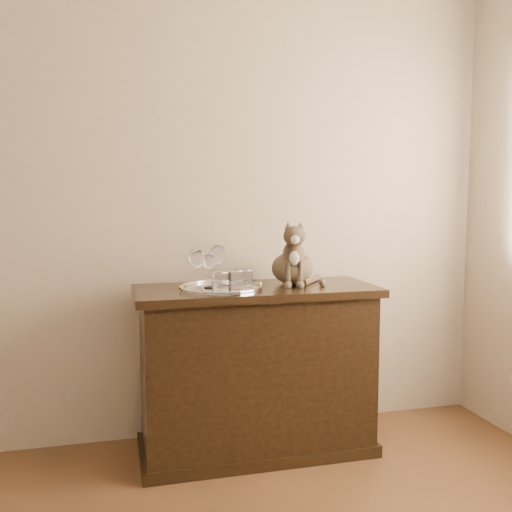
{
  "coord_description": "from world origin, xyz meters",
  "views": [
    {
      "loc": [
        -0.1,
        -0.77,
        1.3
      ],
      "look_at": [
        0.6,
        1.95,
        1.0
      ],
      "focal_mm": 40.0,
      "sensor_mm": 36.0,
      "label": 1
    }
  ],
  "objects_px": {
    "tumbler_b": "(220,281)",
    "cat": "(292,252)",
    "wine_glass_c": "(197,269)",
    "tumbler_c": "(246,278)",
    "tray": "(221,289)",
    "sideboard": "(256,370)",
    "wine_glass_d": "(209,270)",
    "wine_glass_b": "(218,265)",
    "tumbler_a": "(237,280)"
  },
  "relations": [
    {
      "from": "tray",
      "to": "wine_glass_d",
      "type": "relative_size",
      "value": 2.28
    },
    {
      "from": "tumbler_a",
      "to": "sideboard",
      "type": "bearing_deg",
      "value": 35.45
    },
    {
      "from": "tumbler_b",
      "to": "cat",
      "type": "relative_size",
      "value": 0.27
    },
    {
      "from": "tumbler_c",
      "to": "tumbler_b",
      "type": "bearing_deg",
      "value": -149.06
    },
    {
      "from": "tumbler_a",
      "to": "tumbler_c",
      "type": "height_order",
      "value": "tumbler_a"
    },
    {
      "from": "tray",
      "to": "tumbler_b",
      "type": "distance_m",
      "value": 0.1
    },
    {
      "from": "tumbler_a",
      "to": "tumbler_b",
      "type": "distance_m",
      "value": 0.09
    },
    {
      "from": "wine_glass_d",
      "to": "tumbler_b",
      "type": "height_order",
      "value": "wine_glass_d"
    },
    {
      "from": "sideboard",
      "to": "wine_glass_d",
      "type": "bearing_deg",
      "value": -174.64
    },
    {
      "from": "cat",
      "to": "tumbler_c",
      "type": "bearing_deg",
      "value": -149.39
    },
    {
      "from": "sideboard",
      "to": "tumbler_b",
      "type": "xyz_separation_m",
      "value": [
        -0.2,
        -0.11,
        0.48
      ]
    },
    {
      "from": "wine_glass_b",
      "to": "wine_glass_c",
      "type": "bearing_deg",
      "value": -143.04
    },
    {
      "from": "tray",
      "to": "wine_glass_c",
      "type": "relative_size",
      "value": 2.03
    },
    {
      "from": "wine_glass_d",
      "to": "wine_glass_c",
      "type": "bearing_deg",
      "value": -156.21
    },
    {
      "from": "tumbler_c",
      "to": "cat",
      "type": "bearing_deg",
      "value": 16.81
    },
    {
      "from": "wine_glass_c",
      "to": "tray",
      "type": "bearing_deg",
      "value": 10.04
    },
    {
      "from": "wine_glass_c",
      "to": "wine_glass_d",
      "type": "relative_size",
      "value": 1.12
    },
    {
      "from": "cat",
      "to": "tumbler_a",
      "type": "bearing_deg",
      "value": -143.0
    },
    {
      "from": "wine_glass_d",
      "to": "wine_glass_b",
      "type": "bearing_deg",
      "value": 49.02
    },
    {
      "from": "sideboard",
      "to": "wine_glass_d",
      "type": "distance_m",
      "value": 0.57
    },
    {
      "from": "wine_glass_b",
      "to": "cat",
      "type": "height_order",
      "value": "cat"
    },
    {
      "from": "tray",
      "to": "wine_glass_b",
      "type": "relative_size",
      "value": 1.94
    },
    {
      "from": "wine_glass_b",
      "to": "tumbler_b",
      "type": "height_order",
      "value": "wine_glass_b"
    },
    {
      "from": "tumbler_b",
      "to": "tumbler_a",
      "type": "bearing_deg",
      "value": 18.0
    },
    {
      "from": "tumbler_b",
      "to": "wine_glass_b",
      "type": "bearing_deg",
      "value": 83.63
    },
    {
      "from": "wine_glass_c",
      "to": "tumbler_c",
      "type": "bearing_deg",
      "value": 6.14
    },
    {
      "from": "sideboard",
      "to": "wine_glass_c",
      "type": "distance_m",
      "value": 0.62
    },
    {
      "from": "wine_glass_d",
      "to": "tumbler_b",
      "type": "bearing_deg",
      "value": -68.47
    },
    {
      "from": "sideboard",
      "to": "tumbler_a",
      "type": "relative_size",
      "value": 13.69
    },
    {
      "from": "tumbler_c",
      "to": "sideboard",
      "type": "bearing_deg",
      "value": 23.31
    },
    {
      "from": "tumbler_b",
      "to": "tumbler_c",
      "type": "distance_m",
      "value": 0.17
    },
    {
      "from": "tray",
      "to": "tumbler_c",
      "type": "xyz_separation_m",
      "value": [
        0.12,
        0.0,
        0.04
      ]
    },
    {
      "from": "tray",
      "to": "wine_glass_c",
      "type": "height_order",
      "value": "wine_glass_c"
    },
    {
      "from": "tumbler_c",
      "to": "tumbler_a",
      "type": "bearing_deg",
      "value": -135.45
    },
    {
      "from": "sideboard",
      "to": "wine_glass_b",
      "type": "xyz_separation_m",
      "value": [
        -0.19,
        0.04,
        0.54
      ]
    },
    {
      "from": "tray",
      "to": "tumbler_a",
      "type": "bearing_deg",
      "value": -40.55
    },
    {
      "from": "tumbler_b",
      "to": "cat",
      "type": "height_order",
      "value": "cat"
    },
    {
      "from": "tray",
      "to": "tumbler_b",
      "type": "relative_size",
      "value": 4.58
    },
    {
      "from": "tray",
      "to": "wine_glass_d",
      "type": "distance_m",
      "value": 0.11
    },
    {
      "from": "tumbler_a",
      "to": "tumbler_b",
      "type": "relative_size",
      "value": 1.0
    },
    {
      "from": "wine_glass_c",
      "to": "tumbler_b",
      "type": "height_order",
      "value": "wine_glass_c"
    },
    {
      "from": "sideboard",
      "to": "tumbler_a",
      "type": "xyz_separation_m",
      "value": [
        -0.12,
        -0.08,
        0.48
      ]
    },
    {
      "from": "wine_glass_b",
      "to": "cat",
      "type": "xyz_separation_m",
      "value": [
        0.39,
        0.02,
        0.05
      ]
    },
    {
      "from": "wine_glass_b",
      "to": "tumbler_a",
      "type": "height_order",
      "value": "wine_glass_b"
    },
    {
      "from": "wine_glass_d",
      "to": "tumbler_b",
      "type": "distance_m",
      "value": 0.11
    },
    {
      "from": "tray",
      "to": "tumbler_c",
      "type": "distance_m",
      "value": 0.13
    },
    {
      "from": "tray",
      "to": "cat",
      "type": "xyz_separation_m",
      "value": [
        0.39,
        0.08,
        0.16
      ]
    },
    {
      "from": "wine_glass_c",
      "to": "sideboard",
      "type": "bearing_deg",
      "value": 9.62
    },
    {
      "from": "tray",
      "to": "tumbler_a",
      "type": "height_order",
      "value": "tumbler_a"
    },
    {
      "from": "wine_glass_c",
      "to": "cat",
      "type": "bearing_deg",
      "value": 11.77
    }
  ]
}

